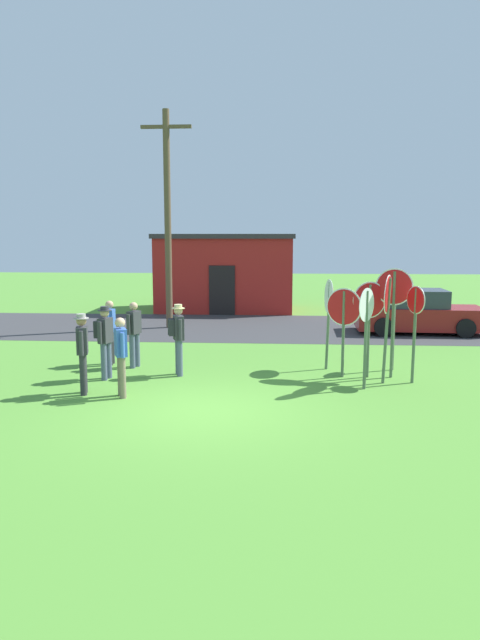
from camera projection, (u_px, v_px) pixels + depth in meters
The scene contains 19 objects.
ground_plane at pixel (204, 411), 11.18m from camera, with size 80.00×80.00×0.00m, color #518E33.
street_asphalt at pixel (239, 327), 21.27m from camera, with size 60.00×6.40×0.01m, color #38383A.
building_background at pixel (226, 272), 26.02m from camera, with size 6.15×3.78×3.42m.
utility_pole at pixel (168, 216), 20.61m from camera, with size 1.80×0.24×7.74m.
parked_car_on_street at pixel (417, 313), 19.98m from camera, with size 4.35×2.11×1.51m.
stop_sign_low_front at pixel (415, 319), 13.06m from camera, with size 0.28×0.59×2.25m.
stop_sign_center_cluster at pixel (366, 321), 12.53m from camera, with size 0.42×0.63×2.25m.
stop_sign_rear_left at pixel (369, 312), 13.57m from camera, with size 0.82×0.31×2.30m.
stop_sign_leaning_left at pixel (394, 302), 13.52m from camera, with size 0.85×0.23×2.61m.
stop_sign_tallest at pixel (344, 316), 13.61m from camera, with size 0.78×0.47×2.15m.
stop_sign_leaning_right at pixel (387, 308), 12.98m from camera, with size 0.34×0.85×2.50m.
stop_sign_rear_right at pixel (329, 307), 14.42m from camera, with size 0.17×0.86×2.29m.
stop_sign_far_back at pixel (394, 315), 14.33m from camera, with size 0.15×0.61×2.09m.
person_on_left at pixel (110, 329), 15.04m from camera, with size 0.24×0.57×1.69m.
person_with_sunhat at pixel (178, 334), 13.86m from camera, with size 0.43×0.54×1.74m.
person_holding_notes at pixel (105, 337), 13.49m from camera, with size 0.42×0.56×1.74m.
person_in_teal at pixel (134, 331), 14.71m from camera, with size 0.33×0.54×1.69m.
person_near_signs at pixel (121, 353), 12.00m from camera, with size 0.35×0.53×1.69m.
person_in_dark_shirt at pixel (82, 349), 12.22m from camera, with size 0.32×0.55×1.74m.
Camera 1 is at (1.43, -10.73, 3.39)m, focal length 32.29 mm.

